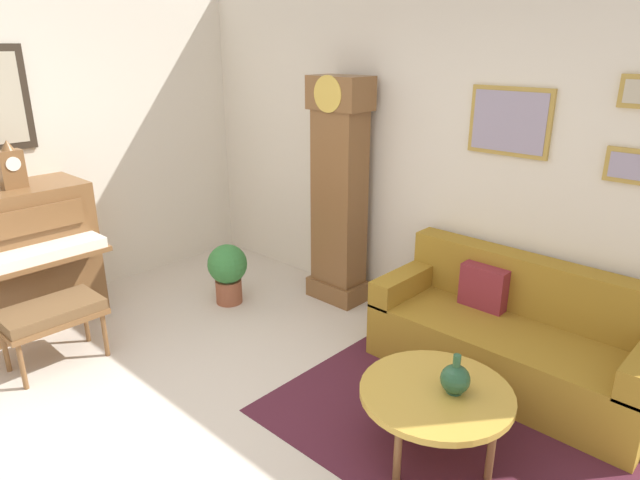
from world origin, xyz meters
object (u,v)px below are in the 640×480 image
Objects in this scene: piano_bench at (51,315)px; green_jug at (455,379)px; mantel_clock at (11,166)px; potted_plant at (228,270)px; grandfather_clock at (339,199)px; piano at (0,263)px; couch at (513,337)px; coffee_table at (436,395)px.

green_jug reaches higher than piano_bench.
mantel_clock is 0.68× the size of potted_plant.
mantel_clock is at bearing -126.56° from grandfather_clock.
mantel_clock is at bearing 167.99° from piano_bench.
green_jug is at bearing -31.08° from grandfather_clock.
piano is 2.85m from grandfather_clock.
couch is (3.35, 2.20, -0.29)m from piano.
piano is at bearing -123.99° from grandfather_clock.
mantel_clock is 1.58× the size of green_jug.
piano_bench is at bearing -156.05° from green_jug.
couch is at bearing 14.41° from potted_plant.
mantel_clock is (-0.81, 0.17, 0.95)m from piano_bench.
couch is at bearing -4.63° from grandfather_clock.
piano is at bearing -146.73° from couch.
piano reaches higher than couch.
piano_bench is 0.34× the size of grandfather_clock.
mantel_clock is (-3.36, -0.94, 0.98)m from coffee_table.
piano is 3.79× the size of mantel_clock.
couch is 2.51m from potted_plant.
piano_bench is 1.84× the size of mantel_clock.
coffee_table is 2.32× the size of mantel_clock.
potted_plant reaches higher than piano_bench.
mantel_clock is at bearing -164.31° from coffee_table.
coffee_table is 3.67× the size of green_jug.
grandfather_clock is at bearing 53.44° from mantel_clock.
piano_bench is 2.92× the size of green_jug.
couch is 5.00× the size of mantel_clock.
grandfather_clock reaches higher than green_jug.
mantel_clock reaches higher than piano.
grandfather_clock is at bearing 49.10° from potted_plant.
green_jug is at bearing 23.95° from piano_bench.
grandfather_clock reaches higher than couch.
couch reaches higher than green_jug.
mantel_clock is at bearing -149.36° from couch.
grandfather_clock is (0.77, 2.30, 0.56)m from piano_bench.
piano is 1.64× the size of coffee_table.
piano is at bearing -160.60° from green_jug.
grandfather_clock is at bearing 148.92° from green_jug.
coffee_table is at bearing -146.58° from green_jug.
couch is at bearing 95.77° from green_jug.
piano is 2.57× the size of potted_plant.
green_jug is at bearing -8.03° from potted_plant.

